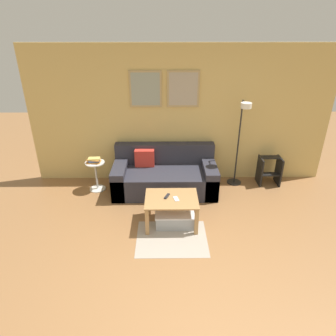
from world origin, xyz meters
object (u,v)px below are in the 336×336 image
Objects in this scene: book_stack at (94,160)px; remote_control at (167,196)px; side_table at (96,173)px; cell_phone at (176,199)px; floor_lamp at (241,135)px; coffee_table at (171,203)px; step_stool at (269,170)px; couch at (165,176)px; storage_bin at (175,217)px.

book_stack is 1.64× the size of remote_control.
side_table is 4.01× the size of cell_phone.
floor_lamp is 6.68× the size of book_stack.
cell_phone is at bearing -2.98° from remote_control.
book_stack is 1.67m from remote_control.
coffee_table is 1.75m from side_table.
floor_lamp reaches higher than remote_control.
book_stack reaches higher than remote_control.
book_stack reaches higher than step_stool.
floor_lamp is 0.99m from step_stool.
step_stool is at bearing 3.32° from side_table.
coffee_table is 1.76m from book_stack.
floor_lamp is 2.68m from book_stack.
book_stack is at bearing 142.12° from coffee_table.
side_table is at bearing -180.00° from couch.
storage_bin is at bearing 124.70° from cell_phone.
floor_lamp is 3.02× the size of step_stool.
floor_lamp reaches higher than couch.
cell_phone is (1.44, -1.11, 0.13)m from side_table.
side_table is 3.29m from step_stool.
storage_bin is 2.27m from step_stool.
coffee_table is at bearing -146.33° from step_stool.
couch reaches higher than storage_bin.
step_stool reaches higher than remote_control.
step_stool is (1.84, 1.30, -0.18)m from cell_phone.
remote_control reaches higher than coffee_table.
remote_control is at bearing 139.24° from cell_phone.
storage_bin is at bearing -12.81° from coffee_table.
floor_lamp is 2.73m from side_table.
side_table is at bearing -176.68° from step_stool.
couch is at bearing 98.08° from storage_bin.
couch reaches higher than cell_phone.
step_stool is at bearing 20.21° from cell_phone.
couch is at bearing 0.00° from side_table.
side_table reaches higher than coffee_table.
book_stack reaches higher than coffee_table.
coffee_table is 0.26m from storage_bin.
couch is 1.12m from storage_bin.
cell_phone is (0.17, -1.11, 0.19)m from couch.
coffee_table is 1.86m from floor_lamp.
couch is 2.34× the size of coffee_table.
floor_lamp is at bearing 44.54° from storage_bin.
storage_bin is 0.35m from cell_phone.
cell_phone is at bearing -81.10° from couch.
couch is at bearing 95.55° from coffee_table.
floor_lamp reaches higher than storage_bin.
couch is at bearing 114.79° from remote_control.
coffee_table is at bearing 167.19° from storage_bin.
side_table reaches higher than cell_phone.
floor_lamp is at bearing 43.11° from coffee_table.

